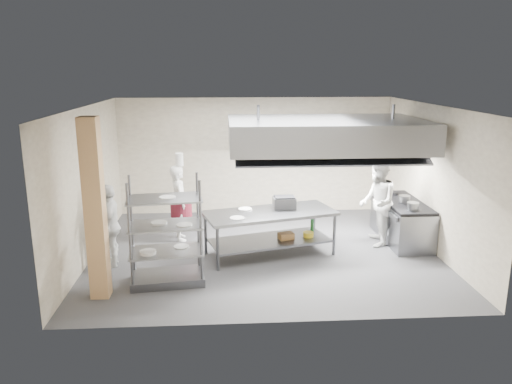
{
  "coord_description": "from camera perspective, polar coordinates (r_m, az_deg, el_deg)",
  "views": [
    {
      "loc": [
        -0.81,
        -9.78,
        3.72
      ],
      "look_at": [
        -0.16,
        0.2,
        1.23
      ],
      "focal_mm": 35.0,
      "sensor_mm": 36.0,
      "label": 1
    }
  ],
  "objects": [
    {
      "name": "pass_rack",
      "position": [
        8.86,
        -10.29,
        -4.42
      ],
      "size": [
        1.36,
        0.9,
        1.92
      ],
      "primitive_type": null,
      "rotation": [
        0.0,
        0.0,
        0.12
      ],
      "color": "slate",
      "rests_on": "floor"
    },
    {
      "name": "chef_head",
      "position": [
        11.09,
        -8.75,
        -1.24
      ],
      "size": [
        0.53,
        0.69,
        1.68
      ],
      "primitive_type": "imported",
      "rotation": [
        0.0,
        0.0,
        1.8
      ],
      "color": "silver",
      "rests_on": "floor"
    },
    {
      "name": "floor",
      "position": [
        10.49,
        0.94,
        -6.8
      ],
      "size": [
        7.0,
        7.0,
        0.0
      ],
      "primitive_type": "plane",
      "color": "#2C2C2E",
      "rests_on": "ground"
    },
    {
      "name": "island_undershelf",
      "position": [
        10.24,
        1.58,
        -5.54
      ],
      "size": [
        2.58,
        1.6,
        0.04
      ],
      "primitive_type": "cube",
      "rotation": [
        0.0,
        0.0,
        0.28
      ],
      "color": "slate",
      "rests_on": "island"
    },
    {
      "name": "wall_shelf",
      "position": [
        13.07,
        7.85,
        4.07
      ],
      "size": [
        1.5,
        0.28,
        0.04
      ],
      "primitive_type": "cube",
      "color": "gray",
      "rests_on": "wall_back"
    },
    {
      "name": "wall_left",
      "position": [
        10.38,
        -18.67,
        0.88
      ],
      "size": [
        0.0,
        6.0,
        6.0
      ],
      "primitive_type": "plane",
      "rotation": [
        1.57,
        0.0,
        1.57
      ],
      "color": "#9F937E",
      "rests_on": "ground"
    },
    {
      "name": "chef_plating",
      "position": [
        9.95,
        -16.31,
        -3.66
      ],
      "size": [
        0.49,
        0.98,
        1.61
      ],
      "primitive_type": "imported",
      "rotation": [
        0.0,
        0.0,
        -1.47
      ],
      "color": "silver",
      "rests_on": "floor"
    },
    {
      "name": "island",
      "position": [
        10.19,
        1.58,
        -4.72
      ],
      "size": [
        2.81,
        1.76,
        0.91
      ],
      "primitive_type": null,
      "rotation": [
        0.0,
        0.0,
        0.28
      ],
      "color": "slate",
      "rests_on": "floor"
    },
    {
      "name": "chef_line",
      "position": [
        10.93,
        13.69,
        -1.17
      ],
      "size": [
        0.86,
        1.02,
        1.88
      ],
      "primitive_type": "imported",
      "rotation": [
        0.0,
        0.0,
        -1.75
      ],
      "color": "silver",
      "rests_on": "floor"
    },
    {
      "name": "plate_stack",
      "position": [
        8.98,
        -10.19,
        -6.51
      ],
      "size": [
        0.28,
        0.28,
        0.05
      ],
      "primitive_type": "cylinder",
      "color": "white",
      "rests_on": "pass_rack"
    },
    {
      "name": "ceiling",
      "position": [
        9.84,
        1.01,
        9.77
      ],
      "size": [
        7.0,
        7.0,
        0.0
      ],
      "primitive_type": "plane",
      "rotation": [
        3.14,
        0.0,
        0.0
      ],
      "color": "silver",
      "rests_on": "wall_back"
    },
    {
      "name": "wall_back",
      "position": [
        12.99,
        -0.11,
        4.14
      ],
      "size": [
        7.0,
        0.0,
        7.0
      ],
      "primitive_type": "plane",
      "rotation": [
        1.57,
        0.0,
        0.0
      ],
      "color": "#9F937E",
      "rests_on": "ground"
    },
    {
      "name": "griddle",
      "position": [
        10.31,
        3.25,
        -1.23
      ],
      "size": [
        0.47,
        0.37,
        0.22
      ],
      "primitive_type": "cube",
      "rotation": [
        0.0,
        0.0,
        0.04
      ],
      "color": "slate",
      "rests_on": "island_worktop"
    },
    {
      "name": "column",
      "position": [
        8.45,
        -17.93,
        -1.97
      ],
      "size": [
        0.3,
        0.3,
        3.0
      ],
      "primitive_type": "cube",
      "color": "tan",
      "rests_on": "floor"
    },
    {
      "name": "wicker_basket",
      "position": [
        10.25,
        3.45,
        -5.03
      ],
      "size": [
        0.35,
        0.28,
        0.13
      ],
      "primitive_type": "cube",
      "rotation": [
        0.0,
        0.0,
        0.29
      ],
      "color": "olive",
      "rests_on": "island_undershelf"
    },
    {
      "name": "exhaust_hood",
      "position": [
        10.48,
        7.97,
        6.6
      ],
      "size": [
        4.0,
        2.5,
        0.6
      ],
      "primitive_type": "cube",
      "color": "gray",
      "rests_on": "ceiling"
    },
    {
      "name": "cooking_range",
      "position": [
        11.47,
        16.28,
        -3.32
      ],
      "size": [
        0.8,
        2.0,
        0.84
      ],
      "primitive_type": "cube",
      "color": "gray",
      "rests_on": "floor"
    },
    {
      "name": "stockpot",
      "position": [
        11.17,
        16.6,
        -0.8
      ],
      "size": [
        0.24,
        0.24,
        0.17
      ],
      "primitive_type": "cylinder",
      "color": "gray",
      "rests_on": "range_top"
    },
    {
      "name": "island_worktop",
      "position": [
        10.06,
        1.6,
        -2.43
      ],
      "size": [
        2.81,
        1.76,
        0.06
      ],
      "primitive_type": "cube",
      "rotation": [
        0.0,
        0.0,
        0.28
      ],
      "color": "gray",
      "rests_on": "island"
    },
    {
      "name": "wall_right",
      "position": [
        10.91,
        19.62,
        1.41
      ],
      "size": [
        0.0,
        6.0,
        6.0
      ],
      "primitive_type": "plane",
      "rotation": [
        1.57,
        0.0,
        -1.57
      ],
      "color": "#9F937E",
      "rests_on": "ground"
    },
    {
      "name": "range_top",
      "position": [
        11.35,
        16.44,
        -1.15
      ],
      "size": [
        0.78,
        1.96,
        0.06
      ],
      "primitive_type": "cube",
      "color": "black",
      "rests_on": "cooking_range"
    },
    {
      "name": "hood_strip_b",
      "position": [
        10.74,
        12.63,
        4.85
      ],
      "size": [
        1.6,
        0.12,
        0.04
      ],
      "primitive_type": "cube",
      "color": "white",
      "rests_on": "exhaust_hood"
    },
    {
      "name": "hood_strip_a",
      "position": [
        10.38,
        3.02,
        4.86
      ],
      "size": [
        1.6,
        0.12,
        0.04
      ],
      "primitive_type": "cube",
      "color": "white",
      "rests_on": "exhaust_hood"
    }
  ]
}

